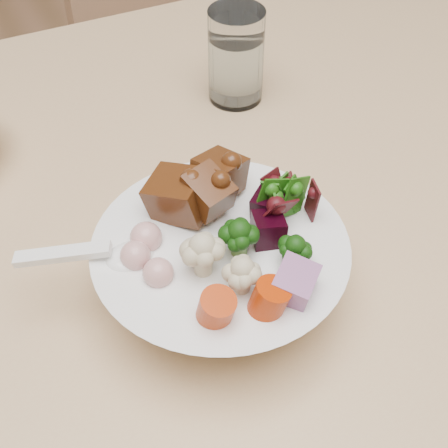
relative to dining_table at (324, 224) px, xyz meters
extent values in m
cube|color=tan|center=(0.00, 0.00, 0.06)|extent=(1.66, 0.95, 0.04)
cube|color=tan|center=(0.12, 0.59, -0.26)|extent=(0.48, 0.48, 0.04)
cylinder|color=tan|center=(-0.01, 0.39, -0.49)|extent=(0.03, 0.03, 0.41)
cylinder|color=tan|center=(0.33, 0.46, -0.49)|extent=(0.03, 0.03, 0.41)
cylinder|color=tan|center=(-0.08, 0.72, -0.49)|extent=(0.03, 0.03, 0.41)
cylinder|color=tan|center=(0.25, 0.80, -0.49)|extent=(0.03, 0.03, 0.41)
sphere|color=black|center=(-0.17, -0.11, 0.16)|extent=(0.04, 0.04, 0.04)
sphere|color=beige|center=(-0.21, -0.11, 0.16)|extent=(0.04, 0.04, 0.04)
cube|color=black|center=(-0.13, -0.08, 0.15)|extent=(0.04, 0.04, 0.03)
cube|color=#90578A|center=(-0.15, -0.16, 0.16)|extent=(0.05, 0.05, 0.04)
cylinder|color=red|center=(-0.22, -0.16, 0.16)|extent=(0.04, 0.04, 0.03)
sphere|color=#D89A97|center=(-0.25, -0.10, 0.15)|extent=(0.02, 0.02, 0.02)
ellipsoid|color=white|center=(-0.26, -0.07, 0.14)|extent=(0.06, 0.05, 0.02)
cube|color=white|center=(-0.31, -0.05, 0.15)|extent=(0.08, 0.05, 0.02)
cylinder|color=silver|center=(-0.03, 0.19, 0.14)|extent=(0.07, 0.07, 0.12)
cylinder|color=white|center=(-0.03, 0.19, 0.12)|extent=(0.06, 0.06, 0.08)
camera|label=1|loc=(-0.34, -0.42, 0.55)|focal=50.00mm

